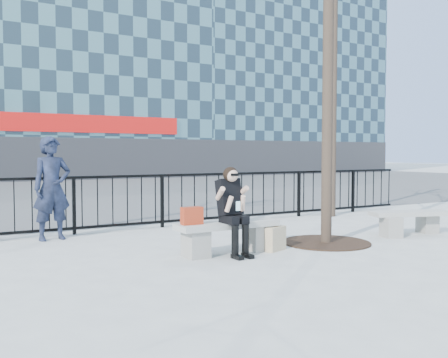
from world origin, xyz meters
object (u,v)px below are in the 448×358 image
bench_main (228,234)px  seated_woman (233,211)px  bench_second (410,220)px  standing_man (52,188)px

bench_main → seated_woman: seated_woman is taller
bench_second → standing_man: bearing=172.9°
bench_main → standing_man: size_ratio=0.90×
bench_main → seated_woman: size_ratio=1.23×
bench_second → seated_woman: 3.87m
seated_woman → standing_man: size_ratio=0.73×
bench_main → bench_second: (3.85, -0.23, -0.02)m
bench_second → seated_woman: bearing=-162.5°
bench_second → seated_woman: size_ratio=1.13×
bench_second → standing_man: (-5.93, 2.84, 0.64)m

